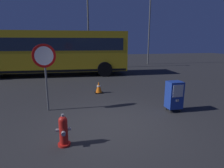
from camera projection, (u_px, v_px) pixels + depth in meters
ground_plane at (112, 125)px, 5.20m from camera, size 60.00×60.00×0.00m
fire_hydrant at (63, 131)px, 4.09m from camera, size 0.33×0.32×0.75m
newspaper_box_primary at (174, 95)px, 6.12m from camera, size 0.48×0.42×1.02m
stop_sign at (45, 64)px, 5.94m from camera, size 0.71×0.31×2.23m
traffic_cone at (99, 87)px, 8.43m from camera, size 0.36×0.36×0.53m
bus_near at (50, 51)px, 12.79m from camera, size 10.66×3.43×3.00m
street_light_near_left at (150, 20)px, 18.79m from camera, size 0.32×0.32×7.87m
street_light_far_left at (88, 19)px, 15.80m from camera, size 0.32×0.32×7.37m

